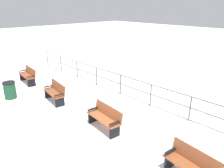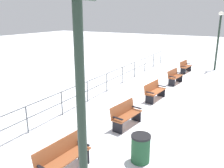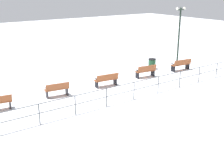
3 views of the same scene
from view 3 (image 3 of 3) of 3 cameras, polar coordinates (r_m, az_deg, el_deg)
ground_plane at (r=19.09m, az=-1.11°, el=-0.46°), size 80.00×80.00×0.00m
bench_nearest at (r=23.17m, az=13.26°, el=3.70°), size 0.68×1.69×0.91m
bench_second at (r=20.96m, az=6.58°, el=2.52°), size 0.72×1.56×0.92m
bench_third at (r=18.90m, az=-1.07°, el=0.84°), size 0.69×1.60×0.88m
bench_fourth at (r=17.42m, az=-10.59°, el=-1.02°), size 0.68×1.46×0.88m
lamppost_near at (r=25.20m, az=12.93°, el=10.40°), size 0.22×1.05×4.63m
waterfront_railing at (r=16.71m, az=4.30°, el=-0.70°), size 0.05×18.92×1.05m
trash_bin at (r=23.20m, az=7.76°, el=3.88°), size 0.58×0.58×0.84m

